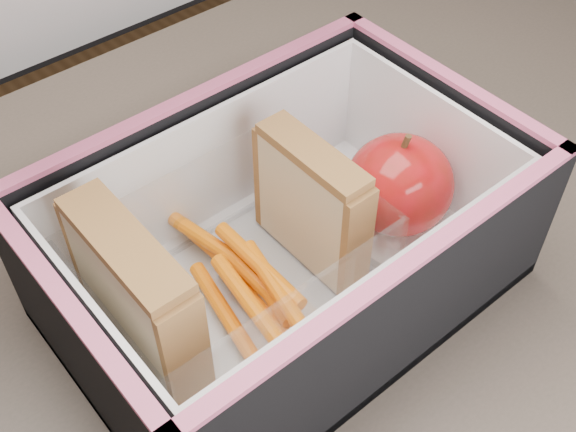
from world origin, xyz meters
name	(u,v)px	position (x,y,z in m)	size (l,w,h in m)	color
kitchen_table	(373,374)	(0.00, 0.00, 0.66)	(1.20, 0.80, 0.75)	brown
lunch_bag	(281,226)	(-0.04, 0.06, 0.82)	(0.30, 0.30, 0.28)	black
plastic_tub	(232,267)	(-0.08, 0.06, 0.80)	(0.18, 0.13, 0.07)	white
sandwich_left	(138,302)	(-0.15, 0.06, 0.82)	(0.03, 0.10, 0.11)	beige
sandwich_right	(311,204)	(-0.02, 0.06, 0.82)	(0.02, 0.09, 0.10)	beige
carrot_sticks	(247,282)	(-0.08, 0.06, 0.78)	(0.06, 0.15, 0.03)	orange
paper_napkin	(383,219)	(0.05, 0.05, 0.77)	(0.08, 0.08, 0.01)	white
red_apple	(399,185)	(0.05, 0.04, 0.81)	(0.09, 0.09, 0.08)	maroon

